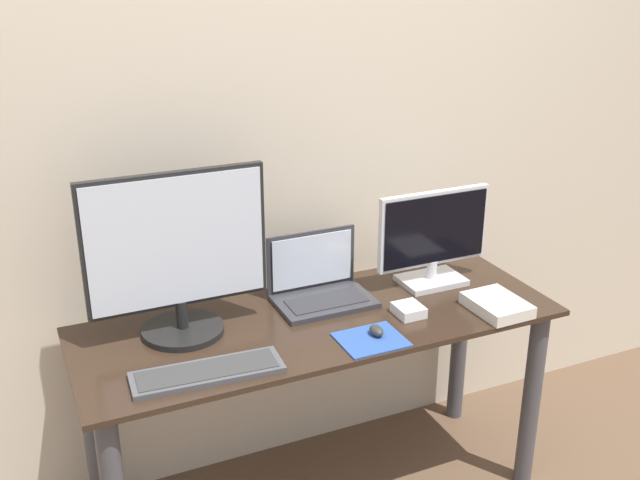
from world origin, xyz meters
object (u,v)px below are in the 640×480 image
object	(u,v)px
laptop	(319,284)
monitor_right	(433,238)
keyboard	(207,372)
mouse	(376,331)
book	(497,305)
power_brick	(409,310)
monitor_left	(177,256)

from	to	relation	value
laptop	monitor_right	bearing A→B (deg)	-5.74
keyboard	mouse	world-z (taller)	mouse
keyboard	book	xyz separation A→B (m)	(0.98, -0.01, 0.01)
book	power_brick	size ratio (longest dim) A/B	2.18
book	laptop	bearing A→B (deg)	147.42
book	power_brick	xyz separation A→B (m)	(-0.28, 0.09, -0.00)
power_brick	book	bearing A→B (deg)	-18.12
monitor_left	laptop	distance (m)	0.52
monitor_left	keyboard	bearing A→B (deg)	-90.05
laptop	power_brick	size ratio (longest dim) A/B	3.36
monitor_left	mouse	distance (m)	0.64
keyboard	monitor_right	bearing A→B (deg)	16.71
monitor_right	book	distance (m)	0.32
laptop	power_brick	distance (m)	0.31
keyboard	power_brick	distance (m)	0.70
laptop	book	size ratio (longest dim) A/B	1.54
laptop	book	bearing A→B (deg)	-32.58
monitor_right	monitor_left	bearing A→B (deg)	-180.00
power_brick	monitor_right	bearing A→B (deg)	42.65
monitor_left	monitor_right	distance (m)	0.90
monitor_right	mouse	bearing A→B (deg)	-143.58
power_brick	monitor_left	bearing A→B (deg)	165.23
laptop	power_brick	bearing A→B (deg)	-46.15
mouse	power_brick	bearing A→B (deg)	27.19
laptop	power_brick	world-z (taller)	laptop
book	keyboard	bearing A→B (deg)	179.64
monitor_left	monitor_right	size ratio (longest dim) A/B	1.30
monitor_left	power_brick	world-z (taller)	monitor_left
keyboard	book	size ratio (longest dim) A/B	2.08
monitor_left	keyboard	distance (m)	0.37
laptop	keyboard	xyz separation A→B (m)	(-0.48, -0.31, -0.05)
monitor_left	power_brick	xyz separation A→B (m)	(0.70, -0.18, -0.24)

